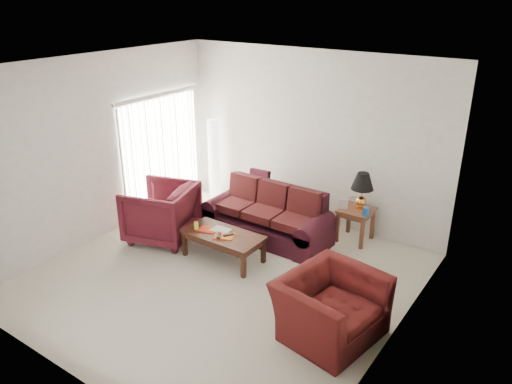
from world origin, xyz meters
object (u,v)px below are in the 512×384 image
at_px(floor_lamp, 214,160).
at_px(coffee_table, 223,246).
at_px(end_table, 355,225).
at_px(sofa, 267,214).
at_px(armchair_left, 161,213).
at_px(armchair_right, 330,307).

xyz_separation_m(floor_lamp, coffee_table, (1.61, -1.78, -0.60)).
bearing_deg(end_table, sofa, -148.55).
relative_size(end_table, armchair_left, 0.55).
height_order(end_table, armchair_right, armchair_right).
distance_m(end_table, armchair_left, 3.21).
relative_size(end_table, coffee_table, 0.46).
bearing_deg(sofa, end_table, 28.38).
relative_size(armchair_right, coffee_table, 0.95).
height_order(sofa, end_table, sofa).
distance_m(sofa, armchair_right, 2.61).
height_order(floor_lamp, armchair_right, floor_lamp).
relative_size(armchair_left, armchair_right, 0.88).
distance_m(armchair_left, coffee_table, 1.29).
distance_m(floor_lamp, armchair_right, 4.54).
distance_m(sofa, armchair_left, 1.74).
bearing_deg(armchair_right, sofa, 60.58).
bearing_deg(armchair_right, coffee_table, 82.28).
xyz_separation_m(armchair_right, coffee_table, (-2.17, 0.69, -0.17)).
height_order(armchair_right, coffee_table, armchair_right).
xyz_separation_m(end_table, coffee_table, (-1.41, -1.73, -0.07)).
height_order(sofa, armchair_left, armchair_left).
xyz_separation_m(sofa, end_table, (1.25, 0.77, -0.15)).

